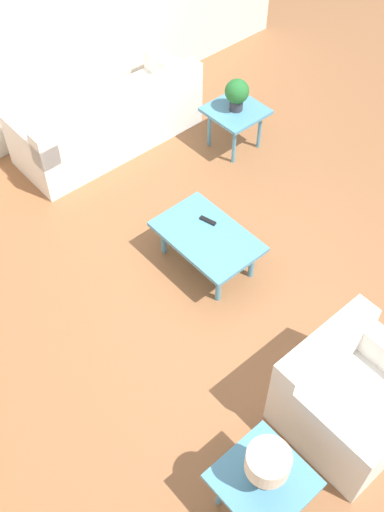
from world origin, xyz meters
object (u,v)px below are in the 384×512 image
Objects in this scene: sofa at (110,122)px; side_table_lamp at (263,483)px; armchair at (348,397)px; potted_plant at (237,93)px; coffee_table at (207,238)px; side_table_plant at (235,115)px; table_lamp at (267,465)px.

side_table_lamp is at bearing 68.10° from sofa.
armchair is at bearing 81.07° from sofa.
armchair is 2.61× the size of potted_plant.
coffee_table is 1.67× the size of side_table_plant.
side_table_lamp is at bearing 138.54° from side_table_plant.
side_table_plant is at bearing -41.46° from table_lamp.
side_table_plant is at bearing -52.23° from coffee_table.
table_lamp reaches higher than armchair.
potted_plant is at bearing 90.00° from side_table_plant.
table_lamp is (-2.93, 2.59, 0.04)m from potted_plant.
sofa is 4.18m from table_lamp.
potted_plant is at bearing -41.46° from side_table_lamp.
potted_plant reaches higher than side_table_lamp.
side_table_plant is 1.62× the size of potted_plant.
sofa is 2.17× the size of coffee_table.
armchair is at bearing 172.01° from coffee_table.
armchair reaches higher than coffee_table.
sofa is 5.86× the size of potted_plant.
table_lamp is (-1.86, 1.21, 0.39)m from coffee_table.
table_lamp is at bearing 68.10° from sofa.
table_lamp reaches higher than potted_plant.
armchair is 3.33m from potted_plant.
table_lamp is at bearing 146.97° from coffee_table.
table_lamp reaches higher than sofa.
sofa is 1.36m from side_table_plant.
coffee_table is at bearing -33.03° from table_lamp.
potted_plant reaches higher than coffee_table.
potted_plant is (0.00, 0.00, 0.27)m from side_table_plant.
potted_plant reaches higher than armchair.
potted_plant is at bearing 60.86° from armchair.
side_table_lamp is 1.62× the size of potted_plant.
coffee_table is (-1.98, 0.38, 0.05)m from sofa.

